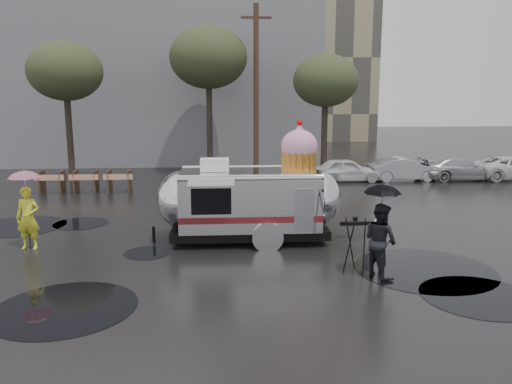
{
  "coord_description": "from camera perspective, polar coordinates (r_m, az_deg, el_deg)",
  "views": [
    {
      "loc": [
        0.43,
        -12.82,
        4.23
      ],
      "look_at": [
        1.55,
        1.7,
        1.48
      ],
      "focal_mm": 35.0,
      "sensor_mm": 36.0,
      "label": 1
    }
  ],
  "objects": [
    {
      "name": "tripod",
      "position": [
        12.48,
        11.2,
        -5.41
      ],
      "size": [
        0.57,
        0.55,
        1.4
      ],
      "rotation": [
        0.0,
        0.0,
        -0.34
      ],
      "color": "black",
      "rests_on": "ground"
    },
    {
      "name": "person_left",
      "position": [
        15.48,
        -24.61,
        -2.72
      ],
      "size": [
        0.68,
        0.48,
        1.79
      ],
      "primitive_type": "imported",
      "rotation": [
        0.0,
        0.0,
        -0.08
      ],
      "color": "yellow",
      "rests_on": "ground"
    },
    {
      "name": "umbrella_pink",
      "position": [
        15.3,
        -24.91,
        0.99
      ],
      "size": [
        1.07,
        1.07,
        2.28
      ],
      "color": "#FFA4C2",
      "rests_on": "ground"
    },
    {
      "name": "grey_building",
      "position": [
        37.15,
        -11.59,
        14.01
      ],
      "size": [
        22.0,
        12.0,
        13.0
      ],
      "primitive_type": "cube",
      "color": "slate",
      "rests_on": "ground"
    },
    {
      "name": "utility_pole",
      "position": [
        26.9,
        0.01,
        11.55
      ],
      "size": [
        1.6,
        0.28,
        9.0
      ],
      "color": "#473323",
      "rests_on": "ground"
    },
    {
      "name": "umbrella_black",
      "position": [
        12.0,
        14.24,
        -0.76
      ],
      "size": [
        1.07,
        1.07,
        2.28
      ],
      "color": "black",
      "rests_on": "ground"
    },
    {
      "name": "airstream_trailer",
      "position": [
        14.84,
        -0.44,
        -0.7
      ],
      "size": [
        6.85,
        2.61,
        3.69
      ],
      "rotation": [
        0.0,
        0.0,
        -0.01
      ],
      "color": "silver",
      "rests_on": "ground"
    },
    {
      "name": "tree_mid",
      "position": [
        27.9,
        -5.46,
        15.01
      ],
      "size": [
        4.2,
        4.2,
        8.03
      ],
      "color": "#382D26",
      "rests_on": "ground"
    },
    {
      "name": "puddles",
      "position": [
        13.24,
        -4.95,
        -7.94
      ],
      "size": [
        14.98,
        9.86,
        0.01
      ],
      "color": "black",
      "rests_on": "ground"
    },
    {
      "name": "tree_left",
      "position": [
        26.9,
        -20.97,
        12.7
      ],
      "size": [
        3.64,
        3.64,
        6.95
      ],
      "color": "#382D26",
      "rests_on": "ground"
    },
    {
      "name": "ground",
      "position": [
        13.51,
        -6.05,
        -7.6
      ],
      "size": [
        120.0,
        120.0,
        0.0
      ],
      "primitive_type": "plane",
      "color": "black",
      "rests_on": "ground"
    },
    {
      "name": "barricade_row",
      "position": [
        23.85,
        -18.87,
        1.2
      ],
      "size": [
        4.3,
        0.8,
        1.0
      ],
      "color": "#473323",
      "rests_on": "ground"
    },
    {
      "name": "parked_cars",
      "position": [
        27.52,
        20.03,
        2.74
      ],
      "size": [
        13.2,
        1.9,
        1.5
      ],
      "color": "silver",
      "rests_on": "ground"
    },
    {
      "name": "tree_right",
      "position": [
        26.43,
        7.95,
        12.41
      ],
      "size": [
        3.36,
        3.36,
        6.42
      ],
      "color": "#382D26",
      "rests_on": "ground"
    },
    {
      "name": "person_right",
      "position": [
        12.23,
        14.02,
        -5.4
      ],
      "size": [
        0.8,
        0.99,
        1.81
      ],
      "primitive_type": "imported",
      "rotation": [
        0.0,
        0.0,
        2.0
      ],
      "color": "black",
      "rests_on": "ground"
    }
  ]
}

